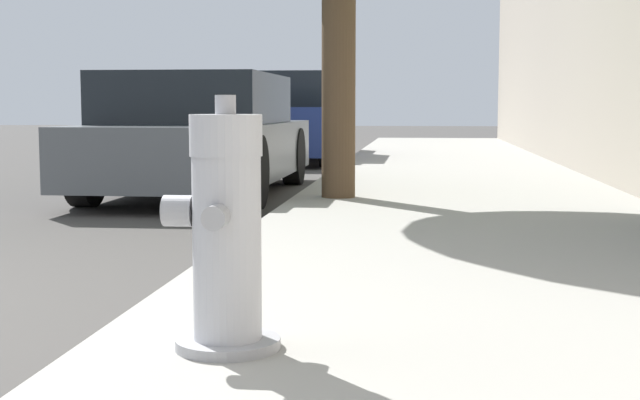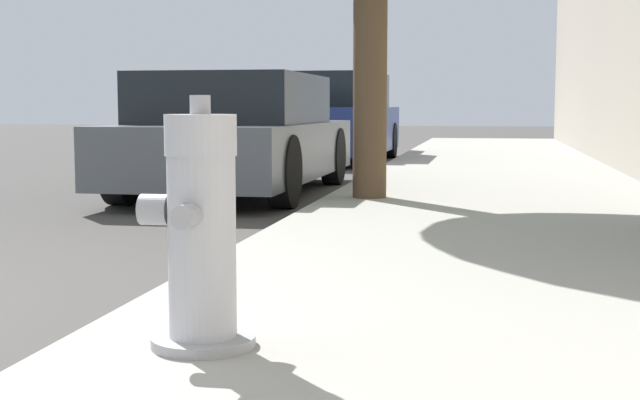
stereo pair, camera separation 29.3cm
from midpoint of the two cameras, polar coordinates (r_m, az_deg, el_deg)
name	(u,v)px [view 2 (the right image)]	position (r m, az deg, el deg)	size (l,w,h in m)	color
sidewalk_slab	(509,363)	(3.11, 14.70, -10.08)	(3.01, 40.00, 0.12)	#99968E
fire_hydrant	(201,235)	(2.92, -4.80, -2.24)	(0.38, 0.38, 0.83)	#97979C
parked_car_near	(238,136)	(9.33, -4.36, 4.12)	(1.75, 4.12, 1.24)	#4C5156
parked_car_mid	(333,120)	(14.83, 1.41, 5.17)	(1.83, 4.01, 1.46)	navy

